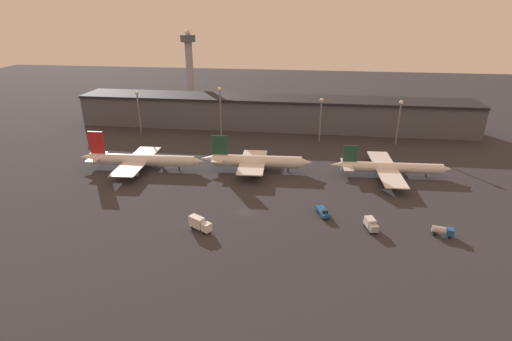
{
  "coord_description": "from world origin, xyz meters",
  "views": [
    {
      "loc": [
        18.01,
        -108.42,
        59.43
      ],
      "look_at": [
        0.89,
        19.62,
        6.0
      ],
      "focal_mm": 28.0,
      "sensor_mm": 36.0,
      "label": 1
    }
  ],
  "objects_px": {
    "airplane_0": "(141,160)",
    "airplane_2": "(390,168)",
    "service_vehicle_3": "(371,224)",
    "service_vehicle_0": "(443,231)",
    "airplane_1": "(256,161)",
    "service_vehicle_1": "(323,212)",
    "control_tower": "(189,64)",
    "service_vehicle_2": "(199,223)"
  },
  "relations": [
    {
      "from": "airplane_0",
      "to": "airplane_2",
      "type": "xyz_separation_m",
      "value": [
        95.3,
        5.83,
        -0.44
      ]
    },
    {
      "from": "service_vehicle_3",
      "to": "airplane_0",
      "type": "bearing_deg",
      "value": -127.73
    },
    {
      "from": "service_vehicle_0",
      "to": "service_vehicle_3",
      "type": "xyz_separation_m",
      "value": [
        -19.39,
        0.74,
        0.23
      ]
    },
    {
      "from": "airplane_0",
      "to": "airplane_1",
      "type": "distance_m",
      "value": 45.07
    },
    {
      "from": "airplane_2",
      "to": "airplane_0",
      "type": "bearing_deg",
      "value": -179.04
    },
    {
      "from": "service_vehicle_0",
      "to": "service_vehicle_1",
      "type": "relative_size",
      "value": 0.81
    },
    {
      "from": "service_vehicle_1",
      "to": "service_vehicle_0",
      "type": "bearing_deg",
      "value": 58.63
    },
    {
      "from": "service_vehicle_0",
      "to": "service_vehicle_1",
      "type": "xyz_separation_m",
      "value": [
        -32.72,
        7.54,
        -0.42
      ]
    },
    {
      "from": "service_vehicle_1",
      "to": "control_tower",
      "type": "distance_m",
      "value": 155.81
    },
    {
      "from": "airplane_0",
      "to": "airplane_1",
      "type": "bearing_deg",
      "value": 2.62
    },
    {
      "from": "airplane_2",
      "to": "control_tower",
      "type": "distance_m",
      "value": 144.78
    },
    {
      "from": "service_vehicle_0",
      "to": "service_vehicle_1",
      "type": "height_order",
      "value": "service_vehicle_0"
    },
    {
      "from": "airplane_1",
      "to": "service_vehicle_1",
      "type": "bearing_deg",
      "value": -54.99
    },
    {
      "from": "airplane_0",
      "to": "airplane_2",
      "type": "distance_m",
      "value": 95.48
    },
    {
      "from": "service_vehicle_0",
      "to": "service_vehicle_2",
      "type": "bearing_deg",
      "value": -161.74
    },
    {
      "from": "service_vehicle_1",
      "to": "control_tower",
      "type": "bearing_deg",
      "value": -167.36
    },
    {
      "from": "service_vehicle_0",
      "to": "service_vehicle_2",
      "type": "height_order",
      "value": "service_vehicle_2"
    },
    {
      "from": "airplane_2",
      "to": "service_vehicle_1",
      "type": "bearing_deg",
      "value": -128.96
    },
    {
      "from": "service_vehicle_2",
      "to": "service_vehicle_3",
      "type": "bearing_deg",
      "value": 37.89
    },
    {
      "from": "service_vehicle_2",
      "to": "service_vehicle_3",
      "type": "distance_m",
      "value": 48.94
    },
    {
      "from": "airplane_1",
      "to": "service_vehicle_3",
      "type": "bearing_deg",
      "value": -48.28
    },
    {
      "from": "airplane_2",
      "to": "service_vehicle_1",
      "type": "distance_m",
      "value": 42.76
    },
    {
      "from": "airplane_0",
      "to": "service_vehicle_0",
      "type": "xyz_separation_m",
      "value": [
        102.67,
        -36.08,
        -2.12
      ]
    },
    {
      "from": "airplane_1",
      "to": "service_vehicle_1",
      "type": "height_order",
      "value": "airplane_1"
    },
    {
      "from": "service_vehicle_1",
      "to": "service_vehicle_3",
      "type": "relative_size",
      "value": 1.23
    },
    {
      "from": "airplane_0",
      "to": "service_vehicle_3",
      "type": "height_order",
      "value": "airplane_0"
    },
    {
      "from": "airplane_1",
      "to": "service_vehicle_3",
      "type": "relative_size",
      "value": 7.18
    },
    {
      "from": "service_vehicle_3",
      "to": "service_vehicle_0",
      "type": "bearing_deg",
      "value": 73.06
    },
    {
      "from": "service_vehicle_2",
      "to": "service_vehicle_3",
      "type": "height_order",
      "value": "service_vehicle_2"
    },
    {
      "from": "service_vehicle_3",
      "to": "airplane_2",
      "type": "bearing_deg",
      "value": 148.98
    },
    {
      "from": "service_vehicle_3",
      "to": "control_tower",
      "type": "height_order",
      "value": "control_tower"
    },
    {
      "from": "airplane_2",
      "to": "control_tower",
      "type": "height_order",
      "value": "control_tower"
    },
    {
      "from": "airplane_1",
      "to": "service_vehicle_3",
      "type": "xyz_separation_m",
      "value": [
        38.39,
        -39.39,
        -2.1
      ]
    },
    {
      "from": "service_vehicle_1",
      "to": "control_tower",
      "type": "relative_size",
      "value": 0.16
    },
    {
      "from": "service_vehicle_0",
      "to": "control_tower",
      "type": "xyz_separation_m",
      "value": [
        -111.93,
        139.24,
        25.24
      ]
    },
    {
      "from": "airplane_0",
      "to": "airplane_1",
      "type": "xyz_separation_m",
      "value": [
        44.89,
        4.06,
        0.21
      ]
    },
    {
      "from": "service_vehicle_2",
      "to": "control_tower",
      "type": "relative_size",
      "value": 0.16
    },
    {
      "from": "airplane_2",
      "to": "service_vehicle_0",
      "type": "distance_m",
      "value": 42.58
    },
    {
      "from": "airplane_1",
      "to": "airplane_2",
      "type": "height_order",
      "value": "airplane_1"
    },
    {
      "from": "airplane_2",
      "to": "service_vehicle_3",
      "type": "distance_m",
      "value": 42.91
    },
    {
      "from": "service_vehicle_0",
      "to": "service_vehicle_3",
      "type": "relative_size",
      "value": 0.99
    },
    {
      "from": "control_tower",
      "to": "airplane_2",
      "type": "bearing_deg",
      "value": -42.95
    }
  ]
}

